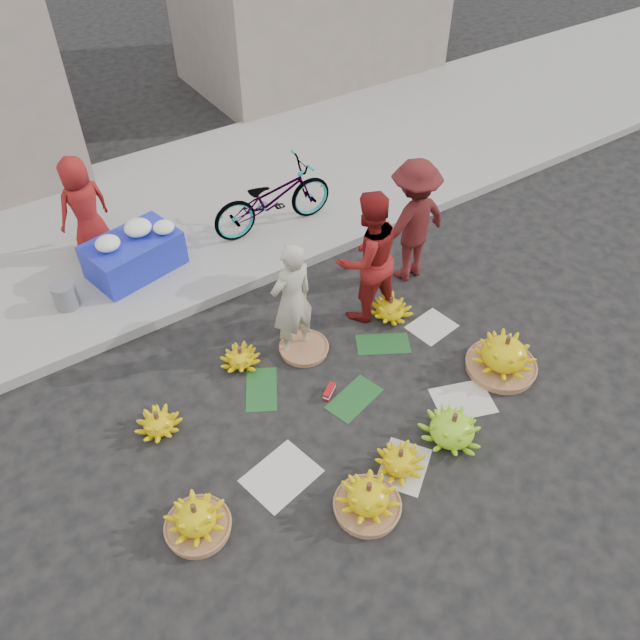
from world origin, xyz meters
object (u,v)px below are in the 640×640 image
vendor_cream (292,300)px  bicycle (273,198)px  banana_bunch_0 (196,520)px  flower_table (134,253)px  banana_bunch_4 (504,355)px

vendor_cream → bicycle: size_ratio=0.83×
banana_bunch_0 → bicycle: bearing=50.7°
vendor_cream → flower_table: bearing=-70.9°
banana_bunch_4 → bicycle: (-0.81, 3.83, 0.37)m
banana_bunch_0 → banana_bunch_4: (3.84, -0.12, 0.06)m
banana_bunch_0 → flower_table: bearing=76.0°
banana_bunch_0 → banana_bunch_4: bearing=-1.9°
banana_bunch_4 → flower_table: (-2.88, 3.98, 0.17)m
vendor_cream → flower_table: vendor_cream is taller
vendor_cream → flower_table: size_ratio=1.16×
banana_bunch_4 → banana_bunch_0: bearing=178.1°
vendor_cream → flower_table: 2.58m
banana_bunch_0 → flower_table: flower_table is taller
flower_table → banana_bunch_0: bearing=-116.1°
vendor_cream → bicycle: bearing=-120.2°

